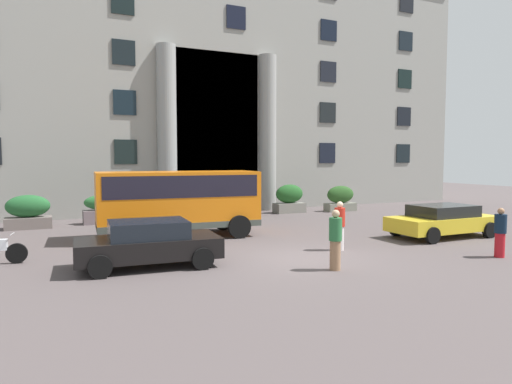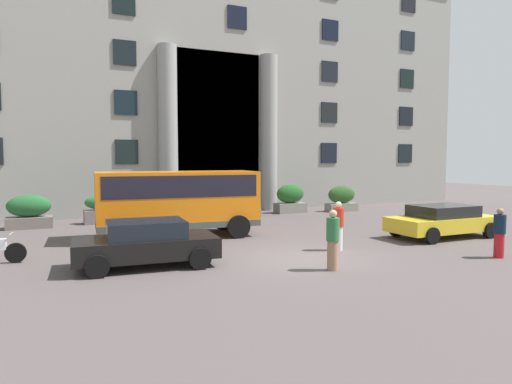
{
  "view_description": "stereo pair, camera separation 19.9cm",
  "coord_description": "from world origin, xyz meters",
  "px_view_note": "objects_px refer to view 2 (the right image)",
  "views": [
    {
      "loc": [
        -7.37,
        -12.22,
        3.11
      ],
      "look_at": [
        1.43,
        6.52,
        1.6
      ],
      "focal_mm": 32.46,
      "sensor_mm": 36.0,
      "label": 1
    },
    {
      "loc": [
        -7.19,
        -12.3,
        3.11
      ],
      "look_at": [
        1.43,
        6.52,
        1.6
      ],
      "focal_mm": 32.46,
      "sensor_mm": 36.0,
      "label": 2
    }
  ],
  "objects_px": {
    "hedge_planter_east": "(29,212)",
    "pedestrian_child_trailing": "(338,226)",
    "hedge_planter_far_west": "(290,199)",
    "hedge_planter_entrance_right": "(106,209)",
    "orange_minibus": "(178,198)",
    "white_taxi_kerbside": "(443,220)",
    "parked_compact_extra": "(146,243)",
    "hedge_planter_far_east": "(342,199)",
    "pedestrian_woman_with_bag": "(499,233)",
    "pedestrian_man_crossing": "(333,240)",
    "bus_stop_sign": "(256,192)",
    "hedge_planter_west": "(244,202)"
  },
  "relations": [
    {
      "from": "hedge_planter_east",
      "to": "pedestrian_child_trailing",
      "type": "distance_m",
      "value": 13.8
    },
    {
      "from": "hedge_planter_far_west",
      "to": "hedge_planter_entrance_right",
      "type": "relative_size",
      "value": 0.89
    },
    {
      "from": "orange_minibus",
      "to": "white_taxi_kerbside",
      "type": "distance_m",
      "value": 10.48
    },
    {
      "from": "hedge_planter_entrance_right",
      "to": "hedge_planter_east",
      "type": "bearing_deg",
      "value": -175.19
    },
    {
      "from": "white_taxi_kerbside",
      "to": "parked_compact_extra",
      "type": "bearing_deg",
      "value": -179.32
    },
    {
      "from": "pedestrian_child_trailing",
      "to": "white_taxi_kerbside",
      "type": "bearing_deg",
      "value": -162.27
    },
    {
      "from": "hedge_planter_far_east",
      "to": "pedestrian_child_trailing",
      "type": "xyz_separation_m",
      "value": [
        -6.89,
        -9.62,
        0.11
      ]
    },
    {
      "from": "hedge_planter_east",
      "to": "pedestrian_woman_with_bag",
      "type": "bearing_deg",
      "value": -43.69
    },
    {
      "from": "hedge_planter_far_west",
      "to": "pedestrian_man_crossing",
      "type": "height_order",
      "value": "pedestrian_man_crossing"
    },
    {
      "from": "hedge_planter_far_east",
      "to": "hedge_planter_east",
      "type": "bearing_deg",
      "value": 179.12
    },
    {
      "from": "bus_stop_sign",
      "to": "parked_compact_extra",
      "type": "distance_m",
      "value": 9.35
    },
    {
      "from": "hedge_planter_entrance_right",
      "to": "parked_compact_extra",
      "type": "distance_m",
      "value": 9.81
    },
    {
      "from": "hedge_planter_far_east",
      "to": "hedge_planter_west",
      "type": "height_order",
      "value": "hedge_planter_west"
    },
    {
      "from": "bus_stop_sign",
      "to": "pedestrian_child_trailing",
      "type": "bearing_deg",
      "value": -91.25
    },
    {
      "from": "bus_stop_sign",
      "to": "hedge_planter_far_west",
      "type": "bearing_deg",
      "value": 41.34
    },
    {
      "from": "hedge_planter_entrance_right",
      "to": "pedestrian_child_trailing",
      "type": "bearing_deg",
      "value": -57.99
    },
    {
      "from": "white_taxi_kerbside",
      "to": "pedestrian_child_trailing",
      "type": "distance_m",
      "value": 5.25
    },
    {
      "from": "pedestrian_man_crossing",
      "to": "pedestrian_woman_with_bag",
      "type": "xyz_separation_m",
      "value": [
        5.66,
        -0.8,
        -0.07
      ]
    },
    {
      "from": "hedge_planter_far_west",
      "to": "hedge_planter_east",
      "type": "bearing_deg",
      "value": -178.76
    },
    {
      "from": "pedestrian_child_trailing",
      "to": "hedge_planter_far_east",
      "type": "bearing_deg",
      "value": -112.68
    },
    {
      "from": "parked_compact_extra",
      "to": "pedestrian_woman_with_bag",
      "type": "bearing_deg",
      "value": -14.14
    },
    {
      "from": "bus_stop_sign",
      "to": "hedge_planter_far_east",
      "type": "bearing_deg",
      "value": 21.3
    },
    {
      "from": "parked_compact_extra",
      "to": "pedestrian_child_trailing",
      "type": "distance_m",
      "value": 6.38
    },
    {
      "from": "white_taxi_kerbside",
      "to": "bus_stop_sign",
      "type": "bearing_deg",
      "value": 127.98
    },
    {
      "from": "orange_minibus",
      "to": "pedestrian_child_trailing",
      "type": "bearing_deg",
      "value": -44.92
    },
    {
      "from": "hedge_planter_west",
      "to": "pedestrian_child_trailing",
      "type": "xyz_separation_m",
      "value": [
        -0.63,
        -9.54,
        0.03
      ]
    },
    {
      "from": "orange_minibus",
      "to": "parked_compact_extra",
      "type": "relative_size",
      "value": 1.53
    },
    {
      "from": "bus_stop_sign",
      "to": "hedge_planter_east",
      "type": "height_order",
      "value": "bus_stop_sign"
    },
    {
      "from": "hedge_planter_west",
      "to": "bus_stop_sign",
      "type": "bearing_deg",
      "value": -100.54
    },
    {
      "from": "hedge_planter_far_west",
      "to": "parked_compact_extra",
      "type": "height_order",
      "value": "hedge_planter_far_west"
    },
    {
      "from": "hedge_planter_far_west",
      "to": "pedestrian_woman_with_bag",
      "type": "bearing_deg",
      "value": -89.35
    },
    {
      "from": "orange_minibus",
      "to": "hedge_planter_west",
      "type": "height_order",
      "value": "orange_minibus"
    },
    {
      "from": "hedge_planter_entrance_right",
      "to": "hedge_planter_west",
      "type": "bearing_deg",
      "value": -5.02
    },
    {
      "from": "hedge_planter_west",
      "to": "orange_minibus",
      "type": "bearing_deg",
      "value": -136.16
    },
    {
      "from": "hedge_planter_west",
      "to": "white_taxi_kerbside",
      "type": "xyz_separation_m",
      "value": [
        4.61,
        -9.1,
        -0.14
      ]
    },
    {
      "from": "hedge_planter_far_east",
      "to": "white_taxi_kerbside",
      "type": "distance_m",
      "value": 9.33
    },
    {
      "from": "bus_stop_sign",
      "to": "white_taxi_kerbside",
      "type": "bearing_deg",
      "value": -52.22
    },
    {
      "from": "hedge_planter_far_west",
      "to": "hedge_planter_entrance_right",
      "type": "height_order",
      "value": "hedge_planter_far_west"
    },
    {
      "from": "hedge_planter_far_west",
      "to": "parked_compact_extra",
      "type": "bearing_deg",
      "value": -135.88
    },
    {
      "from": "hedge_planter_far_west",
      "to": "hedge_planter_far_east",
      "type": "bearing_deg",
      "value": -9.85
    },
    {
      "from": "parked_compact_extra",
      "to": "pedestrian_man_crossing",
      "type": "xyz_separation_m",
      "value": [
        4.62,
        -2.61,
        0.16
      ]
    },
    {
      "from": "hedge_planter_far_east",
      "to": "hedge_planter_west",
      "type": "distance_m",
      "value": 6.27
    },
    {
      "from": "orange_minibus",
      "to": "hedge_planter_far_east",
      "type": "distance_m",
      "value": 12.09
    },
    {
      "from": "white_taxi_kerbside",
      "to": "pedestrian_child_trailing",
      "type": "height_order",
      "value": "pedestrian_child_trailing"
    },
    {
      "from": "hedge_planter_east",
      "to": "pedestrian_child_trailing",
      "type": "height_order",
      "value": "pedestrian_child_trailing"
    },
    {
      "from": "bus_stop_sign",
      "to": "hedge_planter_entrance_right",
      "type": "height_order",
      "value": "bus_stop_sign"
    },
    {
      "from": "hedge_planter_entrance_right",
      "to": "pedestrian_man_crossing",
      "type": "relative_size",
      "value": 1.18
    },
    {
      "from": "bus_stop_sign",
      "to": "hedge_planter_west",
      "type": "height_order",
      "value": "bus_stop_sign"
    },
    {
      "from": "orange_minibus",
      "to": "hedge_planter_entrance_right",
      "type": "height_order",
      "value": "orange_minibus"
    },
    {
      "from": "pedestrian_man_crossing",
      "to": "orange_minibus",
      "type": "bearing_deg",
      "value": 63.87
    }
  ]
}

